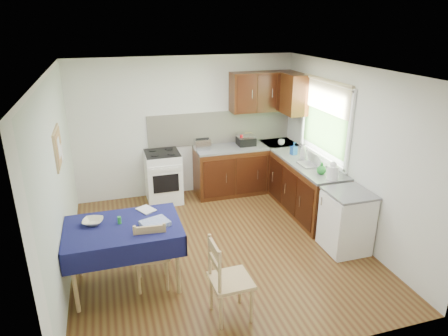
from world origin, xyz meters
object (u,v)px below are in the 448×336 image
object	(u,v)px
dining_table	(123,234)
dish_rack	(313,163)
kettle	(333,171)
chair_far	(151,252)
sandwich_press	(246,140)
chair_near	(227,277)
toaster	(202,144)

from	to	relation	value
dining_table	dish_rack	distance (m)	3.21
kettle	chair_far	bearing A→B (deg)	-169.12
sandwich_press	dish_rack	size ratio (longest dim) A/B	0.72
chair_far	dining_table	bearing A→B (deg)	-19.44
sandwich_press	dining_table	bearing A→B (deg)	-143.09
chair_near	dining_table	bearing A→B (deg)	46.23
dining_table	dish_rack	size ratio (longest dim) A/B	3.09
dining_table	kettle	xyz separation A→B (m)	(3.00, 0.38, 0.31)
dining_table	chair_near	xyz separation A→B (m)	(1.00, -0.90, -0.20)
dish_rack	kettle	size ratio (longest dim) A/B	1.60
toaster	sandwich_press	size ratio (longest dim) A/B	0.89
dish_rack	chair_far	bearing A→B (deg)	-159.42
dining_table	dish_rack	world-z (taller)	dish_rack
chair_near	kettle	world-z (taller)	kettle
chair_near	toaster	xyz separation A→B (m)	(0.53, 3.17, 0.49)
sandwich_press	kettle	distance (m)	2.03
kettle	chair_near	bearing A→B (deg)	-147.31
toaster	kettle	size ratio (longest dim) A/B	1.03
toaster	chair_near	bearing A→B (deg)	-98.70
chair_near	sandwich_press	xyz separation A→B (m)	(1.36, 3.21, 0.48)
kettle	toaster	bearing A→B (deg)	127.89
sandwich_press	dish_rack	bearing A→B (deg)	-69.86
chair_far	chair_near	distance (m)	1.04
chair_near	sandwich_press	distance (m)	3.52
chair_far	toaster	xyz separation A→B (m)	(1.23, 2.41, 0.51)
chair_near	dish_rack	distance (m)	2.83
dish_rack	kettle	xyz separation A→B (m)	(-0.04, -0.63, 0.10)
chair_far	chair_near	size ratio (longest dim) A/B	0.96
dining_table	kettle	distance (m)	3.04
toaster	kettle	world-z (taller)	kettle
chair_near	kettle	size ratio (longest dim) A/B	3.53
dish_rack	chair_near	bearing A→B (deg)	-138.98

